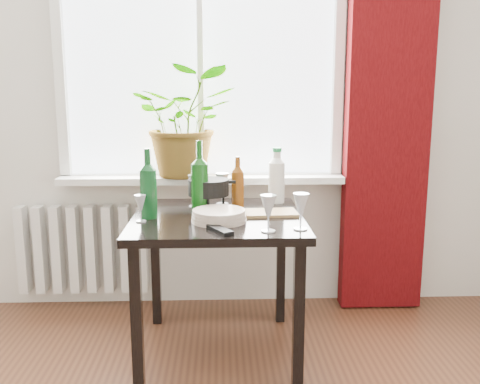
{
  "coord_description": "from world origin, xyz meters",
  "views": [
    {
      "loc": [
        0.12,
        -1.07,
        1.37
      ],
      "look_at": [
        0.21,
        1.55,
        0.86
      ],
      "focal_mm": 40.0,
      "sensor_mm": 36.0,
      "label": 1
    }
  ],
  "objects_px": {
    "wineglass_front_right": "(268,213)",
    "cleaning_bottle": "(277,175)",
    "wine_bottle_right": "(200,176)",
    "wine_bottle_left": "(148,183)",
    "wineglass_far_right": "(301,211)",
    "wineglass_front_left": "(141,208)",
    "potted_plant": "(186,122)",
    "bottle_amber": "(238,181)",
    "cutting_board": "(271,213)",
    "fondue_pot": "(209,195)",
    "radiator": "(83,249)",
    "plate_stack": "(219,216)",
    "table": "(218,233)",
    "wineglass_back_left": "(195,191)",
    "wineglass_back_center": "(222,188)",
    "tv_remote": "(220,230)"
  },
  "relations": [
    {
      "from": "wine_bottle_right",
      "to": "wine_bottle_left",
      "type": "bearing_deg",
      "value": -157.92
    },
    {
      "from": "radiator",
      "to": "wineglass_far_right",
      "type": "distance_m",
      "value": 1.59
    },
    {
      "from": "wine_bottle_right",
      "to": "wineglass_back_center",
      "type": "height_order",
      "value": "wine_bottle_right"
    },
    {
      "from": "wineglass_far_right",
      "to": "wineglass_back_left",
      "type": "xyz_separation_m",
      "value": [
        -0.5,
        0.49,
        0.0
      ]
    },
    {
      "from": "bottle_amber",
      "to": "plate_stack",
      "type": "bearing_deg",
      "value": -107.44
    },
    {
      "from": "wineglass_back_center",
      "to": "fondue_pot",
      "type": "relative_size",
      "value": 0.74
    },
    {
      "from": "wineglass_far_right",
      "to": "wineglass_back_center",
      "type": "height_order",
      "value": "wineglass_back_center"
    },
    {
      "from": "wineglass_front_right",
      "to": "cutting_board",
      "type": "relative_size",
      "value": 0.65
    },
    {
      "from": "plate_stack",
      "to": "cleaning_bottle",
      "type": "bearing_deg",
      "value": 53.0
    },
    {
      "from": "radiator",
      "to": "wineglass_far_right",
      "type": "xyz_separation_m",
      "value": [
        1.23,
        -0.91,
        0.45
      ]
    },
    {
      "from": "wineglass_front_right",
      "to": "cutting_board",
      "type": "distance_m",
      "value": 0.35
    },
    {
      "from": "tv_remote",
      "to": "table",
      "type": "bearing_deg",
      "value": 63.53
    },
    {
      "from": "tv_remote",
      "to": "fondue_pot",
      "type": "bearing_deg",
      "value": 69.21
    },
    {
      "from": "wineglass_front_right",
      "to": "potted_plant",
      "type": "bearing_deg",
      "value": 114.64
    },
    {
      "from": "potted_plant",
      "to": "cutting_board",
      "type": "xyz_separation_m",
      "value": [
        0.46,
        -0.57,
        -0.43
      ]
    },
    {
      "from": "wineglass_front_right",
      "to": "fondue_pot",
      "type": "relative_size",
      "value": 0.7
    },
    {
      "from": "wineglass_front_right",
      "to": "plate_stack",
      "type": "relative_size",
      "value": 0.64
    },
    {
      "from": "plate_stack",
      "to": "radiator",
      "type": "bearing_deg",
      "value": 138.62
    },
    {
      "from": "plate_stack",
      "to": "potted_plant",
      "type": "bearing_deg",
      "value": 105.24
    },
    {
      "from": "wineglass_front_right",
      "to": "fondue_pot",
      "type": "height_order",
      "value": "wineglass_front_right"
    },
    {
      "from": "wineglass_far_right",
      "to": "wineglass_front_left",
      "type": "xyz_separation_m",
      "value": [
        -0.75,
        0.17,
        -0.02
      ]
    },
    {
      "from": "wineglass_front_left",
      "to": "cutting_board",
      "type": "height_order",
      "value": "wineglass_front_left"
    },
    {
      "from": "wine_bottle_left",
      "to": "plate_stack",
      "type": "relative_size",
      "value": 1.33
    },
    {
      "from": "wineglass_front_right",
      "to": "cleaning_bottle",
      "type": "bearing_deg",
      "value": 80.75
    },
    {
      "from": "plate_stack",
      "to": "tv_remote",
      "type": "bearing_deg",
      "value": -88.79
    },
    {
      "from": "table",
      "to": "wineglass_back_center",
      "type": "height_order",
      "value": "wineglass_back_center"
    },
    {
      "from": "radiator",
      "to": "wineglass_front_left",
      "type": "distance_m",
      "value": 0.98
    },
    {
      "from": "wineglass_back_left",
      "to": "wineglass_front_right",
      "type": "bearing_deg",
      "value": -56.12
    },
    {
      "from": "wine_bottle_right",
      "to": "bottle_amber",
      "type": "relative_size",
      "value": 1.35
    },
    {
      "from": "wineglass_front_left",
      "to": "radiator",
      "type": "bearing_deg",
      "value": 122.91
    },
    {
      "from": "wineglass_far_right",
      "to": "wineglass_front_right",
      "type": "bearing_deg",
      "value": -167.94
    },
    {
      "from": "fondue_pot",
      "to": "plate_stack",
      "type": "bearing_deg",
      "value": -70.12
    },
    {
      "from": "plate_stack",
      "to": "table",
      "type": "bearing_deg",
      "value": 93.02
    },
    {
      "from": "wineglass_back_left",
      "to": "plate_stack",
      "type": "relative_size",
      "value": 0.67
    },
    {
      "from": "potted_plant",
      "to": "bottle_amber",
      "type": "distance_m",
      "value": 0.57
    },
    {
      "from": "bottle_amber",
      "to": "tv_remote",
      "type": "xyz_separation_m",
      "value": [
        -0.1,
        -0.51,
        -0.13
      ]
    },
    {
      "from": "wine_bottle_right",
      "to": "cutting_board",
      "type": "bearing_deg",
      "value": -7.18
    },
    {
      "from": "table",
      "to": "wineglass_back_center",
      "type": "relative_size",
      "value": 4.72
    },
    {
      "from": "wine_bottle_left",
      "to": "plate_stack",
      "type": "xyz_separation_m",
      "value": [
        0.35,
        -0.09,
        -0.15
      ]
    },
    {
      "from": "wine_bottle_right",
      "to": "wineglass_front_right",
      "type": "xyz_separation_m",
      "value": [
        0.32,
        -0.38,
        -0.1
      ]
    },
    {
      "from": "cleaning_bottle",
      "to": "wineglass_far_right",
      "type": "bearing_deg",
      "value": -85.19
    },
    {
      "from": "radiator",
      "to": "cutting_board",
      "type": "height_order",
      "value": "cutting_board"
    },
    {
      "from": "cleaning_bottle",
      "to": "fondue_pot",
      "type": "bearing_deg",
      "value": -155.09
    },
    {
      "from": "plate_stack",
      "to": "fondue_pot",
      "type": "bearing_deg",
      "value": 102.23
    },
    {
      "from": "radiator",
      "to": "wineglass_far_right",
      "type": "height_order",
      "value": "wineglass_far_right"
    },
    {
      "from": "wine_bottle_left",
      "to": "cutting_board",
      "type": "xyz_separation_m",
      "value": [
        0.61,
        0.06,
        -0.17
      ]
    },
    {
      "from": "wine_bottle_right",
      "to": "cutting_board",
      "type": "height_order",
      "value": "wine_bottle_right"
    },
    {
      "from": "wineglass_back_left",
      "to": "wineglass_front_left",
      "type": "height_order",
      "value": "wineglass_back_left"
    },
    {
      "from": "potted_plant",
      "to": "wine_bottle_right",
      "type": "xyz_separation_m",
      "value": [
        0.1,
        -0.53,
        -0.24
      ]
    },
    {
      "from": "radiator",
      "to": "wineglass_front_left",
      "type": "relative_size",
      "value": 5.99
    }
  ]
}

